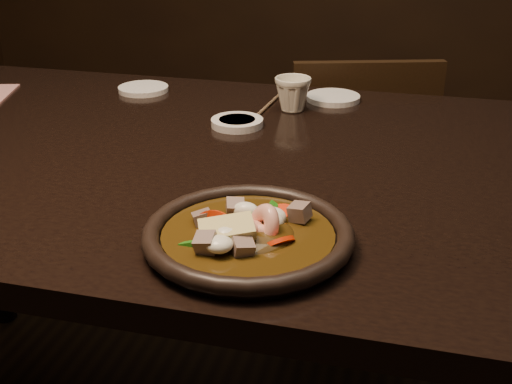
% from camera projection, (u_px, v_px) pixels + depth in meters
% --- Properties ---
extents(table, '(1.60, 0.90, 0.75)m').
position_uv_depth(table, '(176.00, 188.00, 1.15)').
color(table, black).
rests_on(table, floor).
extents(chair, '(0.47, 0.47, 0.80)m').
position_uv_depth(chair, '(352.00, 184.00, 1.75)').
color(chair, black).
rests_on(chair, floor).
extents(plate, '(0.27, 0.27, 0.03)m').
position_uv_depth(plate, '(248.00, 236.00, 0.81)').
color(plate, black).
rests_on(plate, table).
extents(stirfry, '(0.15, 0.16, 0.06)m').
position_uv_depth(stirfry, '(249.00, 231.00, 0.81)').
color(stirfry, '#312109').
rests_on(stirfry, plate).
extents(soy_dish, '(0.10, 0.10, 0.01)m').
position_uv_depth(soy_dish, '(237.00, 122.00, 1.23)').
color(soy_dish, silver).
rests_on(soy_dish, table).
extents(saucer_left, '(0.11, 0.11, 0.01)m').
position_uv_depth(saucer_left, '(143.00, 89.00, 1.44)').
color(saucer_left, silver).
rests_on(saucer_left, table).
extents(saucer_right, '(0.12, 0.12, 0.01)m').
position_uv_depth(saucer_right, '(333.00, 98.00, 1.38)').
color(saucer_right, silver).
rests_on(saucer_right, table).
extents(tea_cup, '(0.09, 0.09, 0.07)m').
position_uv_depth(tea_cup, '(293.00, 93.00, 1.30)').
color(tea_cup, beige).
rests_on(tea_cup, table).
extents(chopsticks, '(0.02, 0.24, 0.01)m').
position_uv_depth(chopsticks, '(268.00, 106.00, 1.34)').
color(chopsticks, '#A4825E').
rests_on(chopsticks, table).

